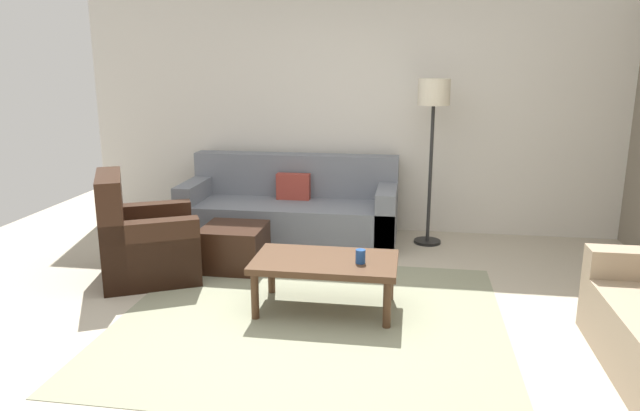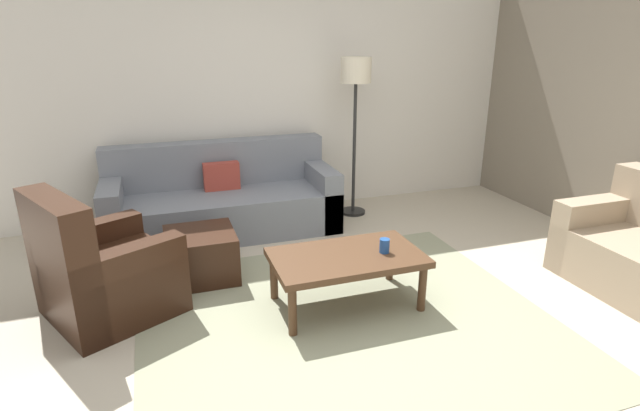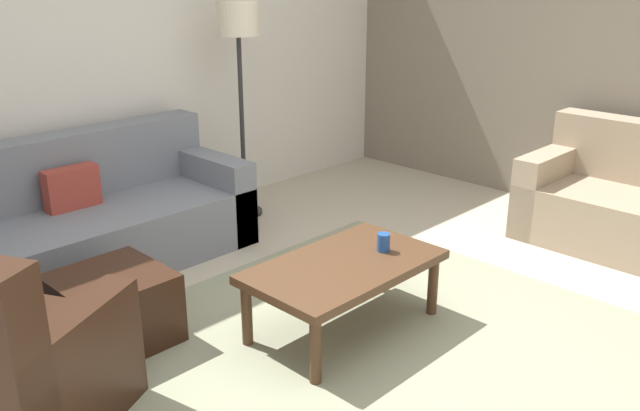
{
  "view_description": "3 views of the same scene",
  "coord_description": "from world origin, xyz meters",
  "px_view_note": "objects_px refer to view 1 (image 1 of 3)",
  "views": [
    {
      "loc": [
        0.71,
        -3.99,
        1.89
      ],
      "look_at": [
        -0.03,
        0.65,
        0.72
      ],
      "focal_mm": 33.0,
      "sensor_mm": 36.0,
      "label": 1
    },
    {
      "loc": [
        -1.16,
        -2.82,
        1.93
      ],
      "look_at": [
        -0.11,
        0.29,
        0.79
      ],
      "focal_mm": 27.75,
      "sensor_mm": 36.0,
      "label": 2
    },
    {
      "loc": [
        -2.42,
        -2.02,
        1.94
      ],
      "look_at": [
        0.25,
        0.58,
        0.61
      ],
      "focal_mm": 37.52,
      "sensor_mm": 36.0,
      "label": 3
    }
  ],
  "objects_px": {
    "armchair_leather": "(141,245)",
    "cup": "(360,256)",
    "lamp_standing": "(433,109)",
    "ottoman": "(234,247)",
    "couch_main": "(292,210)",
    "coffee_table": "(325,265)"
  },
  "relations": [
    {
      "from": "ottoman",
      "to": "lamp_standing",
      "type": "distance_m",
      "value": 2.41
    },
    {
      "from": "armchair_leather",
      "to": "cup",
      "type": "distance_m",
      "value": 2.05
    },
    {
      "from": "armchair_leather",
      "to": "cup",
      "type": "bearing_deg",
      "value": -13.35
    },
    {
      "from": "cup",
      "to": "lamp_standing",
      "type": "relative_size",
      "value": 0.06
    },
    {
      "from": "ottoman",
      "to": "lamp_standing",
      "type": "xyz_separation_m",
      "value": [
        1.8,
        1.06,
        1.21
      ]
    },
    {
      "from": "coffee_table",
      "to": "couch_main",
      "type": "bearing_deg",
      "value": 109.17
    },
    {
      "from": "armchair_leather",
      "to": "lamp_standing",
      "type": "bearing_deg",
      "value": 29.64
    },
    {
      "from": "armchair_leather",
      "to": "lamp_standing",
      "type": "xyz_separation_m",
      "value": [
        2.53,
        1.44,
        1.1
      ]
    },
    {
      "from": "cup",
      "to": "lamp_standing",
      "type": "height_order",
      "value": "lamp_standing"
    },
    {
      "from": "armchair_leather",
      "to": "couch_main",
      "type": "bearing_deg",
      "value": 53.72
    },
    {
      "from": "armchair_leather",
      "to": "coffee_table",
      "type": "height_order",
      "value": "armchair_leather"
    },
    {
      "from": "couch_main",
      "to": "ottoman",
      "type": "relative_size",
      "value": 4.06
    },
    {
      "from": "lamp_standing",
      "to": "ottoman",
      "type": "bearing_deg",
      "value": -149.51
    },
    {
      "from": "couch_main",
      "to": "coffee_table",
      "type": "bearing_deg",
      "value": -70.83
    },
    {
      "from": "cup",
      "to": "couch_main",
      "type": "bearing_deg",
      "value": 115.71
    },
    {
      "from": "couch_main",
      "to": "lamp_standing",
      "type": "height_order",
      "value": "lamp_standing"
    },
    {
      "from": "armchair_leather",
      "to": "cup",
      "type": "height_order",
      "value": "armchair_leather"
    },
    {
      "from": "couch_main",
      "to": "cup",
      "type": "height_order",
      "value": "couch_main"
    },
    {
      "from": "couch_main",
      "to": "cup",
      "type": "relative_size",
      "value": 21.5
    },
    {
      "from": "armchair_leather",
      "to": "ottoman",
      "type": "bearing_deg",
      "value": 27.49
    },
    {
      "from": "couch_main",
      "to": "lamp_standing",
      "type": "xyz_separation_m",
      "value": [
        1.47,
        -0.01,
        1.11
      ]
    },
    {
      "from": "armchair_leather",
      "to": "coffee_table",
      "type": "bearing_deg",
      "value": -13.76
    }
  ]
}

